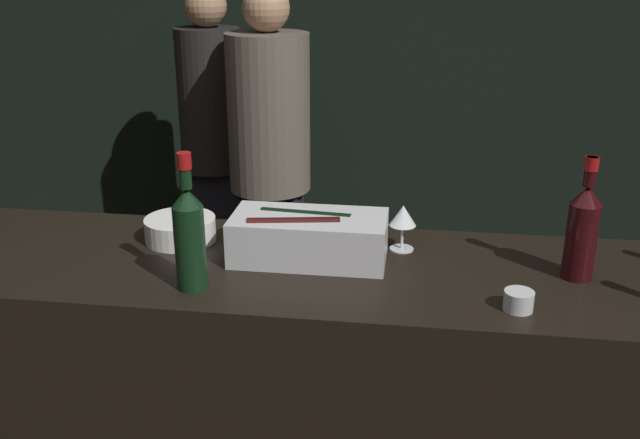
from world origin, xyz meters
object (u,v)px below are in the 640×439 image
candle_votive (519,300)px  red_wine_bottle_burgundy (189,234)px  bowl_white (180,229)px  red_wine_bottle_tall (583,229)px  ice_bin_with_bottles (307,236)px  wine_glass (403,217)px  person_in_hoodie (270,154)px  person_blond_tee (212,134)px

candle_votive → red_wine_bottle_burgundy: 0.81m
bowl_white → red_wine_bottle_tall: size_ratio=0.64×
ice_bin_with_bottles → red_wine_bottle_tall: 0.71m
ice_bin_with_bottles → wine_glass: (0.26, 0.10, 0.03)m
ice_bin_with_bottles → person_in_hoodie: size_ratio=0.24×
ice_bin_with_bottles → wine_glass: size_ratio=3.17×
wine_glass → person_in_hoodie: 1.46m
red_wine_bottle_burgundy → candle_votive: bearing=-0.6°
bowl_white → person_blond_tee: (-0.38, 1.63, -0.13)m
red_wine_bottle_tall → person_in_hoodie: size_ratio=0.19×
red_wine_bottle_burgundy → person_blond_tee: (-0.51, 1.92, -0.24)m
bowl_white → candle_votive: bearing=-18.2°
red_wine_bottle_tall → red_wine_bottle_burgundy: 0.99m
bowl_white → ice_bin_with_bottles: bearing=-11.9°
ice_bin_with_bottles → red_wine_bottle_burgundy: size_ratio=1.20×
red_wine_bottle_burgundy → bowl_white: bearing=113.6°
red_wine_bottle_tall → red_wine_bottle_burgundy: (-0.97, -0.20, 0.01)m
wine_glass → person_in_hoodie: size_ratio=0.08×
red_wine_bottle_tall → person_blond_tee: bearing=130.6°
person_blond_tee → ice_bin_with_bottles: bearing=82.0°
person_in_hoodie → red_wine_bottle_tall: bearing=76.5°
ice_bin_with_bottles → wine_glass: bearing=21.7°
ice_bin_with_bottles → candle_votive: size_ratio=5.92×
wine_glass → ice_bin_with_bottles: bearing=-158.3°
ice_bin_with_bottles → person_blond_tee: (-0.77, 1.71, -0.16)m
candle_votive → person_in_hoodie: bearing=120.1°
candle_votive → person_blond_tee: size_ratio=0.04×
ice_bin_with_bottles → bowl_white: ice_bin_with_bottles is taller
candle_votive → red_wine_bottle_tall: size_ratio=0.22×
bowl_white → wine_glass: 0.65m
red_wine_bottle_burgundy → person_in_hoodie: person_in_hoodie is taller
red_wine_bottle_burgundy → wine_glass: bearing=31.7°
candle_votive → red_wine_bottle_burgundy: red_wine_bottle_burgundy is taller
red_wine_bottle_tall → person_in_hoodie: (-1.11, 1.41, -0.24)m
bowl_white → wine_glass: wine_glass is taller
candle_votive → red_wine_bottle_tall: bearing=50.1°
ice_bin_with_bottles → red_wine_bottle_tall: red_wine_bottle_tall is taller
ice_bin_with_bottles → bowl_white: 0.40m
person_in_hoodie → person_blond_tee: bearing=-92.1°
ice_bin_with_bottles → candle_votive: 0.59m
wine_glass → red_wine_bottle_tall: (0.46, -0.12, 0.04)m
person_in_hoodie → person_blond_tee: 0.48m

